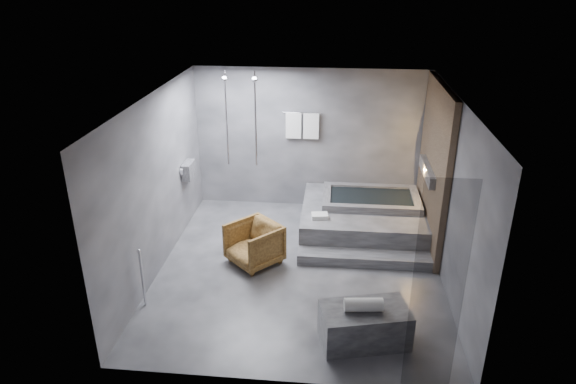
# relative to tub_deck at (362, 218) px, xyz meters

# --- Properties ---
(room) EXTENTS (5.00, 5.04, 2.82)m
(room) POSITION_rel_tub_deck_xyz_m (-0.65, -1.21, 1.48)
(room) COLOR #333335
(room) RESTS_ON ground
(tub_deck) EXTENTS (2.20, 2.00, 0.50)m
(tub_deck) POSITION_rel_tub_deck_xyz_m (0.00, 0.00, 0.00)
(tub_deck) COLOR #38383B
(tub_deck) RESTS_ON ground
(tub_step) EXTENTS (2.20, 0.36, 0.18)m
(tub_step) POSITION_rel_tub_deck_xyz_m (0.00, -1.18, -0.16)
(tub_step) COLOR #38383B
(tub_step) RESTS_ON ground
(concrete_bench) EXTENTS (1.23, 0.86, 0.50)m
(concrete_bench) POSITION_rel_tub_deck_xyz_m (-0.08, -3.12, 0.00)
(concrete_bench) COLOR #2D2D2F
(concrete_bench) RESTS_ON ground
(driftwood_chair) EXTENTS (1.07, 1.08, 0.70)m
(driftwood_chair) POSITION_rel_tub_deck_xyz_m (-1.81, -1.33, 0.10)
(driftwood_chair) COLOR #482E12
(driftwood_chair) RESTS_ON ground
(rolled_towel) EXTENTS (0.51, 0.23, 0.18)m
(rolled_towel) POSITION_rel_tub_deck_xyz_m (-0.11, -3.16, 0.34)
(rolled_towel) COLOR silver
(rolled_towel) RESTS_ON concrete_bench
(deck_towel) EXTENTS (0.31, 0.24, 0.08)m
(deck_towel) POSITION_rel_tub_deck_xyz_m (-0.77, -0.57, 0.29)
(deck_towel) COLOR silver
(deck_towel) RESTS_ON tub_deck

